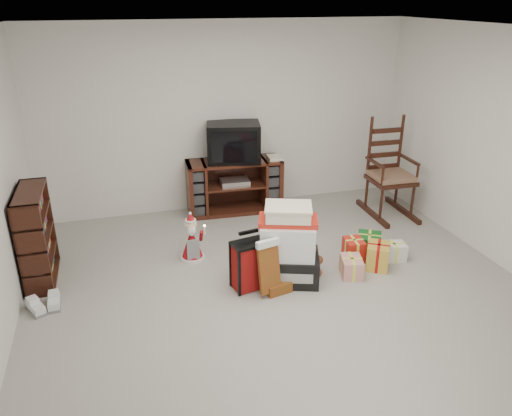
{
  "coord_description": "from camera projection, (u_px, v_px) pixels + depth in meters",
  "views": [
    {
      "loc": [
        -1.46,
        -3.97,
        2.76
      ],
      "look_at": [
        -0.12,
        0.6,
        0.73
      ],
      "focal_mm": 35.0,
      "sensor_mm": 36.0,
      "label": 1
    }
  ],
  "objects": [
    {
      "name": "gift_cluster",
      "position": [
        373.0,
        252.0,
        5.56
      ],
      "size": [
        0.76,
        0.86,
        0.26
      ],
      "color": "red",
      "rests_on": "floor"
    },
    {
      "name": "stocking",
      "position": [
        269.0,
        268.0,
        4.89
      ],
      "size": [
        0.3,
        0.18,
        0.6
      ],
      "primitive_type": null,
      "rotation": [
        0.0,
        0.0,
        0.22
      ],
      "color": "#0B6A0B",
      "rests_on": "floor"
    },
    {
      "name": "bookshelf",
      "position": [
        37.0,
        238.0,
        5.12
      ],
      "size": [
        0.27,
        0.81,
        0.99
      ],
      "color": "#371A0F",
      "rests_on": "floor"
    },
    {
      "name": "mrs_claus_figurine",
      "position": [
        192.0,
        242.0,
        5.6
      ],
      "size": [
        0.27,
        0.26,
        0.56
      ],
      "color": "maroon",
      "rests_on": "floor"
    },
    {
      "name": "sneaker_pair",
      "position": [
        45.0,
        305.0,
        4.75
      ],
      "size": [
        0.33,
        0.28,
        0.09
      ],
      "rotation": [
        0.0,
        0.0,
        0.3
      ],
      "color": "white",
      "rests_on": "floor"
    },
    {
      "name": "gift_pile",
      "position": [
        287.0,
        249.0,
        5.14
      ],
      "size": [
        0.77,
        0.66,
        0.82
      ],
      "rotation": [
        0.0,
        0.0,
        -0.34
      ],
      "color": "black",
      "rests_on": "floor"
    },
    {
      "name": "red_suitcase",
      "position": [
        253.0,
        264.0,
        5.04
      ],
      "size": [
        0.43,
        0.28,
        0.6
      ],
      "rotation": [
        0.0,
        0.0,
        0.18
      ],
      "color": "maroon",
      "rests_on": "floor"
    },
    {
      "name": "teddy_bear",
      "position": [
        307.0,
        258.0,
        5.33
      ],
      "size": [
        0.27,
        0.24,
        0.4
      ],
      "color": "brown",
      "rests_on": "floor"
    },
    {
      "name": "tv_stand",
      "position": [
        234.0,
        186.0,
        6.81
      ],
      "size": [
        1.3,
        0.52,
        0.73
      ],
      "rotation": [
        0.0,
        0.0,
        -0.05
      ],
      "color": "#431913",
      "rests_on": "floor"
    },
    {
      "name": "crt_television",
      "position": [
        234.0,
        142.0,
        6.58
      ],
      "size": [
        0.77,
        0.63,
        0.51
      ],
      "rotation": [
        0.0,
        0.0,
        -0.21
      ],
      "color": "black",
      "rests_on": "tv_stand"
    },
    {
      "name": "rocking_chair",
      "position": [
        388.0,
        180.0,
        6.73
      ],
      "size": [
        0.56,
        0.91,
        1.36
      ],
      "rotation": [
        0.0,
        0.0,
        -0.02
      ],
      "color": "#371A0F",
      "rests_on": "floor"
    },
    {
      "name": "santa_figurine",
      "position": [
        287.0,
        245.0,
        5.5
      ],
      "size": [
        0.29,
        0.28,
        0.6
      ],
      "color": "maroon",
      "rests_on": "floor"
    },
    {
      "name": "room",
      "position": [
        288.0,
        179.0,
        4.47
      ],
      "size": [
        5.01,
        5.01,
        2.51
      ],
      "color": "#A49F97",
      "rests_on": "ground"
    }
  ]
}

